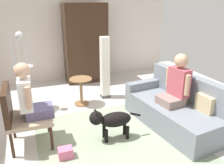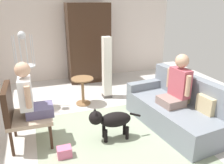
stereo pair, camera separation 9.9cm
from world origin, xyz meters
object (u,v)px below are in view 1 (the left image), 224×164
(round_end_table, at_px, (81,89))
(armoire_cabinet, at_px, (85,43))
(couch, at_px, (175,108))
(column_lamp, at_px, (105,68))
(armchair, at_px, (19,113))
(dog, at_px, (111,120))
(bird_cage_stand, at_px, (24,73))
(handbag, at_px, (66,153))
(person_on_couch, at_px, (177,84))
(person_on_armchair, at_px, (30,96))

(round_end_table, height_order, armoire_cabinet, armoire_cabinet)
(couch, bearing_deg, armoire_cabinet, 106.27)
(column_lamp, bearing_deg, armoire_cabinet, 93.96)
(couch, bearing_deg, armchair, 174.20)
(dog, height_order, bird_cage_stand, bird_cage_stand)
(armchair, relative_size, dog, 1.15)
(handbag, bearing_deg, person_on_couch, 7.06)
(round_end_table, distance_m, armoire_cabinet, 1.74)
(armchair, height_order, person_on_armchair, person_on_armchair)
(person_on_couch, bearing_deg, dog, -178.53)
(round_end_table, distance_m, handbag, 1.83)
(bird_cage_stand, bearing_deg, armchair, -95.22)
(person_on_couch, bearing_deg, armchair, 173.59)
(dog, relative_size, handbag, 4.16)
(couch, relative_size, round_end_table, 3.35)
(person_on_armchair, height_order, dog, person_on_armchair)
(person_on_armchair, relative_size, handbag, 4.13)
(bird_cage_stand, relative_size, handbag, 7.76)
(person_on_couch, xyz_separation_m, bird_cage_stand, (-2.42, 1.61, -0.02))
(person_on_couch, distance_m, handbag, 2.12)
(bird_cage_stand, bearing_deg, handbag, -76.77)
(round_end_table, bearing_deg, bird_cage_stand, 171.19)
(armchair, distance_m, person_on_armchair, 0.30)
(couch, bearing_deg, person_on_couch, -148.72)
(armchair, xyz_separation_m, bird_cage_stand, (0.12, 1.32, 0.21))
(round_end_table, bearing_deg, armchair, -136.24)
(couch, bearing_deg, bird_cage_stand, 147.18)
(person_on_armchair, height_order, bird_cage_stand, bird_cage_stand)
(couch, bearing_deg, handbag, -172.42)
(person_on_couch, relative_size, handbag, 4.30)
(couch, xyz_separation_m, armchair, (-2.58, 0.26, 0.26))
(bird_cage_stand, height_order, armoire_cabinet, armoire_cabinet)
(couch, distance_m, dog, 1.25)
(couch, distance_m, handbag, 2.05)
(person_on_couch, height_order, bird_cage_stand, bird_cage_stand)
(person_on_couch, xyz_separation_m, handbag, (-1.98, -0.25, -0.72))
(person_on_armchair, height_order, handbag, person_on_armchair)
(person_on_armchair, bearing_deg, armoire_cabinet, 59.90)
(person_on_armchair, relative_size, bird_cage_stand, 0.53)
(dog, bearing_deg, armchair, 166.68)
(round_end_table, xyz_separation_m, dog, (0.13, -1.47, -0.01))
(person_on_armchair, bearing_deg, round_end_table, 48.25)
(person_on_armchair, relative_size, armoire_cabinet, 0.41)
(dog, height_order, handbag, dog)
(column_lamp, distance_m, handbag, 2.35)
(couch, xyz_separation_m, dog, (-1.24, -0.05, 0.04))
(column_lamp, relative_size, armoire_cabinet, 0.67)
(person_on_couch, bearing_deg, round_end_table, 132.81)
(person_on_armchair, xyz_separation_m, handbag, (0.38, -0.53, -0.74))
(person_on_couch, xyz_separation_m, round_end_table, (-1.33, 1.44, -0.43))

